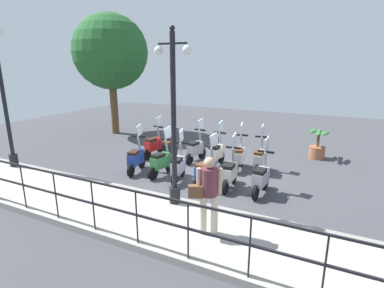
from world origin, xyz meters
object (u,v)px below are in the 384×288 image
tree_large (111,52)px  scooter_far_2 (216,153)px  scooter_near_0 (261,177)px  scooter_near_1 (230,172)px  scooter_far_4 (170,148)px  scooter_far_3 (196,149)px  scooter_far_1 (239,156)px  scooter_far_5 (154,145)px  scooter_near_5 (136,158)px  scooter_far_0 (259,158)px  pedestrian_with_bag (208,190)px  lamp_post_near (174,131)px  lamp_post_far (4,102)px  potted_palm (317,147)px  scooter_near_4 (161,161)px  scooter_near_2 (206,171)px  scooter_near_3 (178,166)px

tree_large → scooter_far_2: tree_large is taller
scooter_near_0 → scooter_near_1: 0.88m
scooter_far_4 → scooter_far_3: bearing=-79.4°
scooter_far_1 → scooter_far_5: same height
scooter_far_1 → scooter_far_4: same height
scooter_near_5 → scooter_far_0: same height
pedestrian_with_bag → scooter_near_1: bearing=-14.9°
scooter_far_3 → scooter_far_5: same height
lamp_post_near → scooter_far_3: 3.90m
scooter_far_0 → scooter_far_1: (-0.05, 0.67, 0.00)m
lamp_post_far → scooter_far_2: bearing=-60.3°
lamp_post_near → tree_large: bearing=49.2°
tree_large → scooter_near_0: tree_large is taller
scooter_near_0 → scooter_far_4: 3.97m
scooter_near_1 → scooter_far_1: bearing=6.4°
potted_palm → scooter_near_4: (-4.13, 4.22, 0.04)m
scooter_near_2 → scooter_far_4: same height
lamp_post_far → scooter_far_4: lamp_post_far is taller
scooter_far_4 → scooter_far_5: 0.73m
scooter_near_1 → scooter_near_2: bearing=107.8°
pedestrian_with_bag → tree_large: (6.74, 8.01, 2.87)m
scooter_far_0 → potted_palm: bearing=-36.4°
scooter_near_4 → scooter_far_3: same height
scooter_far_2 → scooter_far_4: 1.76m
pedestrian_with_bag → scooter_far_5: bearing=19.1°
tree_large → scooter_near_4: tree_large is taller
scooter_near_1 → potted_palm: bearing=-28.1°
lamp_post_far → scooter_near_2: bearing=-76.6°
potted_palm → scooter_far_4: bearing=119.0°
scooter_far_0 → scooter_far_4: bearing=89.1°
scooter_near_3 → scooter_far_4: 2.05m
tree_large → scooter_near_2: size_ratio=3.73×
pedestrian_with_bag → scooter_far_2: (4.24, 1.52, -0.60)m
scooter_near_0 → scooter_near_5: bearing=95.7°
scooter_near_4 → scooter_far_0: 3.14m
scooter_far_5 → lamp_post_far: bearing=142.6°
tree_large → scooter_far_4: 6.45m
lamp_post_near → scooter_near_2: 2.10m
tree_large → scooter_far_0: 9.04m
scooter_far_5 → scooter_far_1: bearing=-80.1°
scooter_near_3 → scooter_near_2: bearing=-105.8°
lamp_post_near → scooter_far_5: (3.25, 2.73, -1.46)m
scooter_near_1 → scooter_far_3: size_ratio=1.00×
tree_large → scooter_far_2: size_ratio=3.73×
scooter_near_4 → lamp_post_far: bearing=119.5°
scooter_near_4 → scooter_near_0: bearing=-80.3°
scooter_near_1 → scooter_near_3: size_ratio=1.00×
scooter_near_1 → scooter_far_5: (1.52, 3.53, 0.00)m
lamp_post_near → scooter_near_3: lamp_post_near is taller
scooter_near_0 → scooter_far_2: 2.52m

